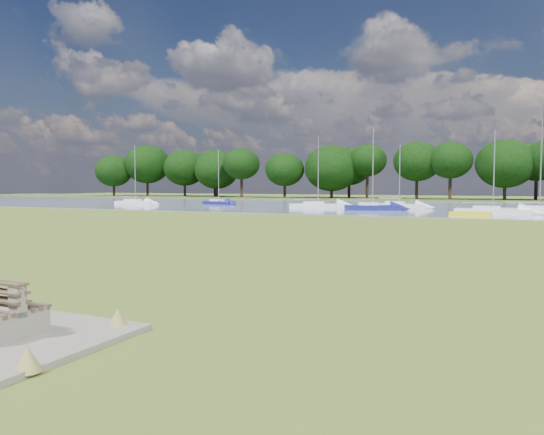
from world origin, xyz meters
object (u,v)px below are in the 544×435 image
at_px(sailboat_1, 399,204).
at_px(sailboat_2, 372,205).
at_px(sailboat_7, 218,201).
at_px(kayak, 470,214).
at_px(sailboat_3, 135,201).
at_px(sailboat_5, 317,204).
at_px(sailboat_8, 539,209).
at_px(sailboat_4, 492,209).

relative_size(sailboat_1, sailboat_2, 0.83).
height_order(sailboat_1, sailboat_7, sailboat_7).
distance_m(kayak, sailboat_3, 40.47).
relative_size(sailboat_3, sailboat_5, 0.95).
bearing_deg(sailboat_8, sailboat_4, -151.45).
height_order(sailboat_4, sailboat_8, sailboat_8).
bearing_deg(sailboat_7, sailboat_5, 5.45).
xyz_separation_m(kayak, sailboat_2, (-9.55, 6.19, 0.31)).
bearing_deg(sailboat_1, sailboat_3, -172.67).
bearing_deg(sailboat_3, kayak, -10.99).
relative_size(sailboat_5, sailboat_8, 0.94).
height_order(kayak, sailboat_7, sailboat_7).
bearing_deg(sailboat_1, sailboat_4, -38.00).
xyz_separation_m(sailboat_1, sailboat_7, (-22.65, 0.84, -0.04)).
bearing_deg(sailboat_7, kayak, -4.91).
distance_m(sailboat_1, sailboat_3, 31.94).
xyz_separation_m(kayak, sailboat_1, (-8.09, 11.63, 0.28)).
bearing_deg(sailboat_1, sailboat_2, -105.18).
bearing_deg(sailboat_3, sailboat_7, 28.51).
bearing_deg(sailboat_5, sailboat_2, -50.29).
height_order(sailboat_3, sailboat_7, sailboat_3).
xyz_separation_m(sailboat_2, sailboat_8, (14.56, -0.38, -0.06)).
height_order(sailboat_1, sailboat_4, sailboat_4).
bearing_deg(sailboat_3, sailboat_4, -4.85).
relative_size(kayak, sailboat_4, 0.44).
relative_size(kayak, sailboat_3, 0.43).
xyz_separation_m(kayak, sailboat_7, (-30.74, 12.47, 0.25)).
height_order(sailboat_3, sailboat_8, sailboat_8).
bearing_deg(sailboat_8, sailboat_7, 174.26).
bearing_deg(kayak, sailboat_7, 165.74).
xyz_separation_m(sailboat_1, sailboat_2, (-1.46, -5.43, 0.03)).
bearing_deg(sailboat_3, sailboat_2, -2.78).
height_order(sailboat_1, sailboat_5, sailboat_5).
bearing_deg(sailboat_7, sailboat_3, -134.01).
bearing_deg(sailboat_5, sailboat_8, -34.39).
distance_m(sailboat_4, sailboat_7, 33.19).
bearing_deg(sailboat_2, sailboat_5, 133.58).
bearing_deg(sailboat_2, sailboat_7, 142.75).
bearing_deg(sailboat_8, sailboat_2, -176.70).
height_order(sailboat_2, sailboat_8, sailboat_8).
xyz_separation_m(sailboat_2, sailboat_4, (10.97, -1.96, -0.08)).
relative_size(kayak, sailboat_8, 0.38).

